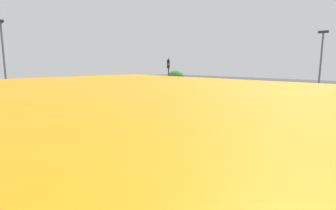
{
  "coord_description": "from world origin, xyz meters",
  "views": [
    {
      "loc": [
        16.87,
        -16.61,
        5.37
      ],
      "look_at": [
        0.0,
        0.0,
        1.6
      ],
      "focal_mm": 28.0,
      "sensor_mm": 36.0,
      "label": 1
    }
  ],
  "objects_px": {
    "pedestrian": "(55,111)",
    "street_light_pole_b": "(320,68)",
    "fire_hydrant": "(141,161)",
    "car_0": "(230,117)",
    "car_2": "(40,96)",
    "street_light_pole_a": "(4,64)",
    "traffic_signal_mast": "(169,72)",
    "car_1": "(166,135)",
    "tree_corner_b": "(176,79)"
  },
  "relations": [
    {
      "from": "car_0",
      "to": "pedestrian",
      "type": "height_order",
      "value": "pedestrian"
    },
    {
      "from": "car_2",
      "to": "fire_hydrant",
      "type": "distance_m",
      "value": 29.93
    },
    {
      "from": "car_0",
      "to": "car_2",
      "type": "height_order",
      "value": "car_0"
    },
    {
      "from": "pedestrian",
      "to": "street_light_pole_a",
      "type": "relative_size",
      "value": 0.2
    },
    {
      "from": "street_light_pole_a",
      "to": "traffic_signal_mast",
      "type": "bearing_deg",
      "value": 78.71
    },
    {
      "from": "car_0",
      "to": "car_2",
      "type": "distance_m",
      "value": 28.12
    },
    {
      "from": "car_2",
      "to": "pedestrian",
      "type": "bearing_deg",
      "value": -18.3
    },
    {
      "from": "pedestrian",
      "to": "fire_hydrant",
      "type": "relative_size",
      "value": 2.05
    },
    {
      "from": "car_0",
      "to": "street_light_pole_b",
      "type": "distance_m",
      "value": 9.88
    },
    {
      "from": "car_0",
      "to": "street_light_pole_b",
      "type": "relative_size",
      "value": 0.55
    },
    {
      "from": "street_light_pole_a",
      "to": "fire_hydrant",
      "type": "bearing_deg",
      "value": 7.21
    },
    {
      "from": "car_1",
      "to": "street_light_pole_a",
      "type": "distance_m",
      "value": 15.95
    },
    {
      "from": "car_0",
      "to": "pedestrian",
      "type": "xyz_separation_m",
      "value": [
        -12.32,
        -10.32,
        0.28
      ]
    },
    {
      "from": "car_0",
      "to": "tree_corner_b",
      "type": "bearing_deg",
      "value": 57.53
    },
    {
      "from": "car_0",
      "to": "tree_corner_b",
      "type": "xyz_separation_m",
      "value": [
        -16.27,
        10.18,
        2.17
      ]
    },
    {
      "from": "car_1",
      "to": "pedestrian",
      "type": "height_order",
      "value": "pedestrian"
    },
    {
      "from": "street_light_pole_a",
      "to": "car_2",
      "type": "bearing_deg",
      "value": 151.86
    },
    {
      "from": "street_light_pole_b",
      "to": "fire_hydrant",
      "type": "distance_m",
      "value": 19.9
    },
    {
      "from": "traffic_signal_mast",
      "to": "pedestrian",
      "type": "distance_m",
      "value": 13.85
    },
    {
      "from": "traffic_signal_mast",
      "to": "street_light_pole_a",
      "type": "xyz_separation_m",
      "value": [
        -3.33,
        -16.66,
        0.92
      ]
    },
    {
      "from": "car_2",
      "to": "pedestrian",
      "type": "xyz_separation_m",
      "value": [
        15.04,
        -3.82,
        0.26
      ]
    },
    {
      "from": "street_light_pole_a",
      "to": "fire_hydrant",
      "type": "height_order",
      "value": "street_light_pole_a"
    },
    {
      "from": "car_2",
      "to": "street_light_pole_a",
      "type": "distance_m",
      "value": 15.84
    },
    {
      "from": "street_light_pole_a",
      "to": "fire_hydrant",
      "type": "distance_m",
      "value": 16.96
    },
    {
      "from": "fire_hydrant",
      "to": "street_light_pole_b",
      "type": "bearing_deg",
      "value": 82.4
    },
    {
      "from": "pedestrian",
      "to": "fire_hydrant",
      "type": "bearing_deg",
      "value": -48.72
    },
    {
      "from": "traffic_signal_mast",
      "to": "car_0",
      "type": "xyz_separation_m",
      "value": [
        10.66,
        -3.01,
        -3.67
      ]
    },
    {
      "from": "car_2",
      "to": "tree_corner_b",
      "type": "height_order",
      "value": "tree_corner_b"
    },
    {
      "from": "car_2",
      "to": "street_light_pole_a",
      "type": "relative_size",
      "value": 0.47
    },
    {
      "from": "street_light_pole_a",
      "to": "car_1",
      "type": "bearing_deg",
      "value": 22.03
    },
    {
      "from": "pedestrian",
      "to": "street_light_pole_a",
      "type": "height_order",
      "value": "street_light_pole_a"
    },
    {
      "from": "car_1",
      "to": "street_light_pole_b",
      "type": "relative_size",
      "value": 0.6
    },
    {
      "from": "traffic_signal_mast",
      "to": "fire_hydrant",
      "type": "relative_size",
      "value": 6.98
    },
    {
      "from": "street_light_pole_a",
      "to": "tree_corner_b",
      "type": "distance_m",
      "value": 24.06
    },
    {
      "from": "car_2",
      "to": "fire_hydrant",
      "type": "height_order",
      "value": "car_2"
    },
    {
      "from": "fire_hydrant",
      "to": "tree_corner_b",
      "type": "bearing_deg",
      "value": 130.17
    },
    {
      "from": "car_1",
      "to": "pedestrian",
      "type": "xyz_separation_m",
      "value": [
        -12.49,
        -2.39,
        0.29
      ]
    },
    {
      "from": "traffic_signal_mast",
      "to": "street_light_pole_a",
      "type": "height_order",
      "value": "street_light_pole_a"
    },
    {
      "from": "pedestrian",
      "to": "street_light_pole_b",
      "type": "distance_m",
      "value": 25.02
    },
    {
      "from": "car_0",
      "to": "fire_hydrant",
      "type": "height_order",
      "value": "car_0"
    },
    {
      "from": "street_light_pole_a",
      "to": "fire_hydrant",
      "type": "xyz_separation_m",
      "value": [
        16.11,
        2.04,
        -4.87
      ]
    },
    {
      "from": "traffic_signal_mast",
      "to": "street_light_pole_b",
      "type": "height_order",
      "value": "street_light_pole_b"
    },
    {
      "from": "traffic_signal_mast",
      "to": "car_2",
      "type": "relative_size",
      "value": 1.42
    },
    {
      "from": "traffic_signal_mast",
      "to": "car_0",
      "type": "height_order",
      "value": "traffic_signal_mast"
    },
    {
      "from": "car_2",
      "to": "street_light_pole_a",
      "type": "bearing_deg",
      "value": -32.2
    },
    {
      "from": "traffic_signal_mast",
      "to": "fire_hydrant",
      "type": "height_order",
      "value": "traffic_signal_mast"
    },
    {
      "from": "street_light_pole_a",
      "to": "street_light_pole_b",
      "type": "distance_m",
      "value": 28.29
    },
    {
      "from": "street_light_pole_b",
      "to": "car_2",
      "type": "bearing_deg",
      "value": -156.25
    },
    {
      "from": "pedestrian",
      "to": "street_light_pole_b",
      "type": "height_order",
      "value": "street_light_pole_b"
    },
    {
      "from": "car_1",
      "to": "fire_hydrant",
      "type": "relative_size",
      "value": 5.76
    }
  ]
}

